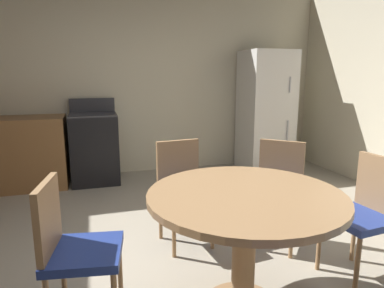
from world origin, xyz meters
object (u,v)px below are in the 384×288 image
Objects in this scene: dining_table at (245,219)px; chair_west at (72,245)px; oven_range at (95,147)px; refrigerator at (265,111)px; chair_northeast at (278,186)px; chair_east at (366,210)px; chair_north at (183,185)px.

chair_west reaches higher than dining_table.
oven_range is 0.97× the size of dining_table.
refrigerator is 2.02× the size of chair_northeast.
oven_range is 3.34m from chair_east.
dining_table is 1.31× the size of chair_east.
chair_west is (-0.85, -0.82, 0.00)m from chair_north.
oven_range is at bearing 178.76° from refrigerator.
chair_west is (-0.15, -2.76, 0.03)m from oven_range.
refrigerator reaches higher than dining_table.
dining_table is at bearing -0.00° from chair_west.
chair_west is 1.00× the size of chair_northeast.
refrigerator reaches higher than chair_east.
chair_north is (-0.12, 0.98, -0.10)m from dining_table.
chair_north reaches higher than dining_table.
dining_table is 0.99m from chair_east.
refrigerator reaches higher than chair_north.
oven_range reaches higher than chair_north.
chair_east reaches higher than dining_table.
oven_range is 2.77m from chair_west.
chair_east and chair_north have the same top height.
chair_northeast is at bearing -56.04° from oven_range.
chair_north and chair_northeast have the same top height.
chair_northeast is (0.77, -0.24, 0.00)m from chair_north.
chair_west is at bearing -52.87° from chair_north.
chair_north is (0.70, -1.94, 0.03)m from oven_range.
oven_range is 0.62× the size of refrigerator.
refrigerator is at bearing 54.71° from chair_west.
chair_east is (0.98, 0.10, -0.10)m from dining_table.
chair_east is at bearing 7.41° from chair_west.
refrigerator is 2.02× the size of chair_east.
chair_north is (-1.78, -1.89, -0.38)m from refrigerator.
dining_table is at bearing 0.00° from chair_east.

